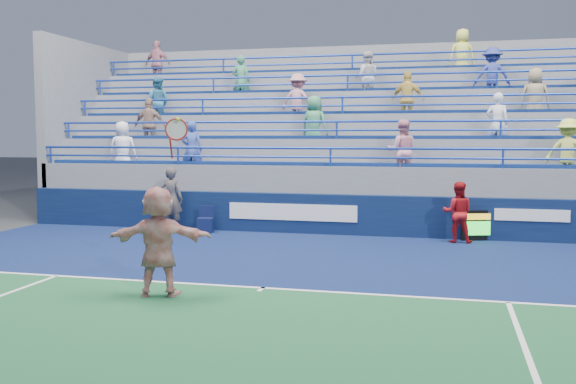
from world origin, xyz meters
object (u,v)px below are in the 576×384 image
(serve_speed_board, at_px, (483,225))
(judge_chair, at_px, (206,224))
(ball_girl, at_px, (458,212))
(tennis_player, at_px, (159,241))
(line_judge, at_px, (172,199))

(serve_speed_board, height_order, judge_chair, serve_speed_board)
(ball_girl, bearing_deg, tennis_player, 54.19)
(judge_chair, height_order, line_judge, line_judge)
(serve_speed_board, xyz_separation_m, tennis_player, (-5.59, -7.27, 0.54))
(tennis_player, bearing_deg, serve_speed_board, 52.44)
(tennis_player, xyz_separation_m, ball_girl, (4.93, 6.79, -0.16))
(tennis_player, bearing_deg, line_judge, 112.56)
(serve_speed_board, bearing_deg, ball_girl, -143.86)
(ball_girl, bearing_deg, line_judge, -0.72)
(serve_speed_board, relative_size, judge_chair, 1.51)
(serve_speed_board, bearing_deg, line_judge, -177.63)
(serve_speed_board, xyz_separation_m, line_judge, (-8.46, -0.35, 0.51))
(judge_chair, distance_m, line_judge, 1.24)
(serve_speed_board, bearing_deg, tennis_player, -127.56)
(judge_chair, relative_size, tennis_player, 0.25)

